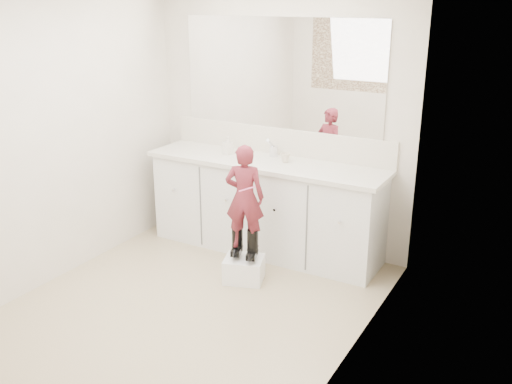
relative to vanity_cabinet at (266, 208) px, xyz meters
The scene contains 17 objects.
floor 1.30m from the vanity_cabinet, 90.00° to the right, with size 3.00×3.00×0.00m, color #998764.
wall_back 0.82m from the vanity_cabinet, 90.00° to the left, with size 2.60×2.60×0.00m, color beige.
wall_front 2.83m from the vanity_cabinet, 90.00° to the right, with size 2.60×2.60×0.00m, color beige.
wall_left 1.95m from the vanity_cabinet, 136.70° to the right, with size 3.00×3.00×0.00m, color beige.
wall_right 1.95m from the vanity_cabinet, 43.30° to the right, with size 3.00×3.00×0.00m, color beige.
vanity_cabinet is the anchor object (origin of this frame).
countertop 0.45m from the vanity_cabinet, 90.00° to the right, with size 2.28×0.58×0.04m, color beige.
backsplash 0.64m from the vanity_cabinet, 90.00° to the left, with size 2.28×0.03×0.25m, color beige.
mirror 1.24m from the vanity_cabinet, 90.00° to the left, with size 2.00×0.02×1.00m, color white.
faucet 0.54m from the vanity_cabinet, 90.00° to the left, with size 0.08×0.08×0.10m, color silver.
cup 0.54m from the vanity_cabinet, ahead, with size 0.09×0.09×0.09m, color beige.
soap_bottle 0.69m from the vanity_cabinet, behind, with size 0.08×0.08×0.17m, color silver.
step_stool 0.74m from the vanity_cabinet, 77.47° to the right, with size 0.32×0.27×0.21m, color white.
boot_left 0.64m from the vanity_cabinet, 83.70° to the right, with size 0.10×0.18×0.27m, color black, non-canonical shape.
boot_right 0.67m from the vanity_cabinet, 70.80° to the right, with size 0.10×0.18×0.27m, color black, non-canonical shape.
toddler 0.72m from the vanity_cabinet, 77.09° to the right, with size 0.32×0.21×0.89m, color #A83343.
toothbrush 0.86m from the vanity_cabinet, 73.20° to the right, with size 0.01×0.01×0.14m, color pink.
Camera 1 is at (2.38, -3.19, 2.31)m, focal length 40.00 mm.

